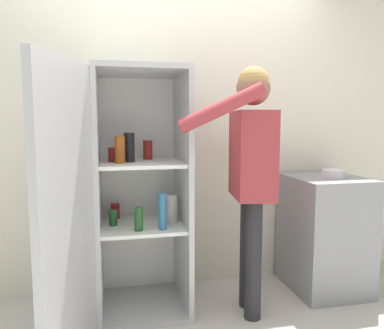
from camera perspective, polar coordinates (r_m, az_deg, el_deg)
The scene contains 5 objects.
wall_back at distance 3.05m, azimuth -3.51°, elevation 5.03°, with size 7.00×0.06×2.55m.
refrigerator at distance 2.60m, azimuth -9.80°, elevation -4.53°, with size 0.88×1.24×1.72m.
person at distance 2.59m, azimuth 8.94°, elevation 0.77°, with size 0.71×0.58×1.72m.
counter at distance 3.25m, azimuth 19.50°, elevation -9.82°, with size 0.55×0.63×0.92m.
bowl at distance 3.16m, azimuth 20.81°, elevation -1.28°, with size 0.18×0.18×0.06m.
Camera 1 is at (-0.47, -2.03, 1.35)m, focal length 35.00 mm.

